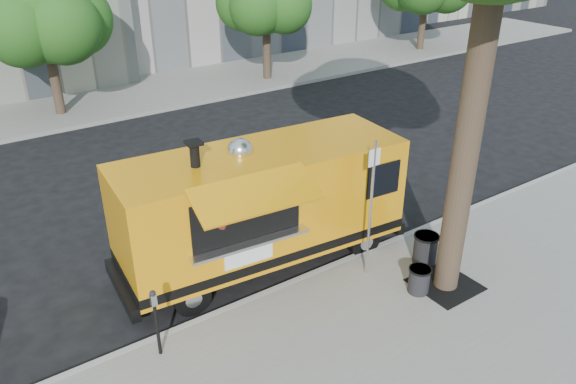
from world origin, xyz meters
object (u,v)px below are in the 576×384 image
at_px(parking_meter, 156,315).
at_px(trash_bin_right, 425,248).
at_px(trash_bin_left, 419,279).
at_px(sign_post, 371,202).
at_px(food_truck, 261,205).
at_px(far_tree_b, 42,11).

distance_m(parking_meter, trash_bin_right, 5.92).
xyz_separation_m(trash_bin_left, trash_bin_right, (0.89, 0.68, 0.06)).
xyz_separation_m(parking_meter, trash_bin_left, (4.97, -1.29, -0.54)).
distance_m(sign_post, food_truck, 2.31).
distance_m(far_tree_b, food_truck, 12.79).
height_order(far_tree_b, trash_bin_left, far_tree_b).
bearing_deg(parking_meter, sign_post, -2.52).
distance_m(far_tree_b, trash_bin_left, 15.99).
distance_m(far_tree_b, trash_bin_right, 15.52).
height_order(sign_post, trash_bin_right, sign_post).
relative_size(food_truck, trash_bin_right, 9.91).
bearing_deg(food_truck, parking_meter, -148.76).
relative_size(parking_meter, trash_bin_left, 2.44).
height_order(parking_meter, food_truck, food_truck).
bearing_deg(far_tree_b, sign_post, -79.85).
bearing_deg(trash_bin_left, sign_post, 111.30).
distance_m(parking_meter, trash_bin_left, 5.17).
bearing_deg(trash_bin_left, food_truck, 124.37).
bearing_deg(trash_bin_left, far_tree_b, 100.97).
bearing_deg(far_tree_b, trash_bin_left, -79.03).
height_order(sign_post, food_truck, sign_post).
xyz_separation_m(sign_post, trash_bin_right, (1.32, -0.41, -1.35)).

